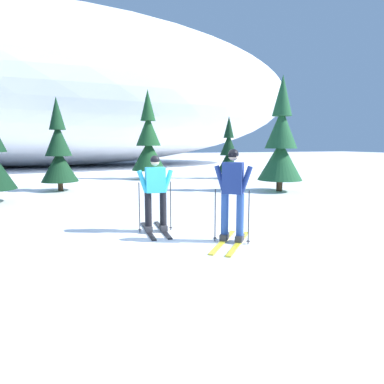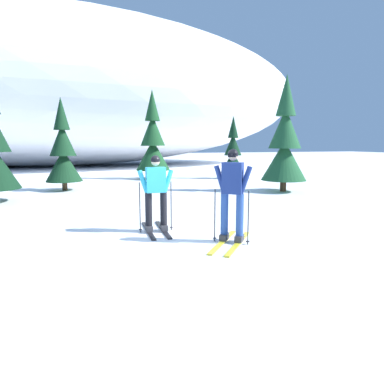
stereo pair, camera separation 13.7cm
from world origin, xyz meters
name	(u,v)px [view 1 (the left image)]	position (x,y,z in m)	size (l,w,h in m)	color
ground_plane	(159,241)	(0.00, 0.00, 0.00)	(120.00, 120.00, 0.00)	white
skier_cyan_jacket	(155,192)	(0.10, 0.69, 0.89)	(0.80, 1.61, 1.69)	black
skier_navy_jacket	(233,194)	(1.35, -0.56, 0.96)	(1.40, 1.60, 1.84)	gold
pine_tree_center_left	(59,152)	(-2.12, 8.48, 1.59)	(1.47, 1.47, 3.81)	#47301E
pine_tree_center_right	(148,142)	(2.33, 11.95, 2.01)	(1.86, 1.86, 4.81)	#47301E
pine_tree_right	(281,144)	(6.36, 5.41, 1.93)	(1.79, 1.79, 4.62)	#47301E
pine_tree_far_right	(229,153)	(6.57, 10.78, 1.43)	(1.32, 1.32, 3.42)	#47301E
snow_ridge_background	(39,90)	(-3.99, 25.40, 6.36)	(45.75, 21.25, 12.72)	white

